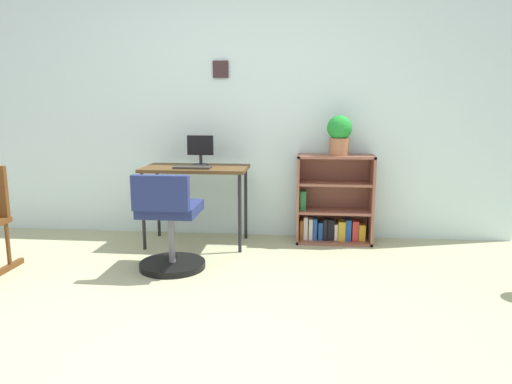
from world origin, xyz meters
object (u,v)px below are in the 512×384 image
(potted_plant_on_shelf, at_px, (339,134))
(monitor, at_px, (200,149))
(bookshelf_low, at_px, (333,204))
(office_chair, at_px, (169,227))
(desk, at_px, (196,174))
(keyboard, at_px, (193,167))

(potted_plant_on_shelf, bearing_deg, monitor, -177.35)
(bookshelf_low, bearing_deg, monitor, -174.89)
(office_chair, bearing_deg, desk, 86.14)
(office_chair, xyz_separation_m, potted_plant_on_shelf, (1.35, 0.90, 0.67))
(keyboard, distance_m, office_chair, 0.73)
(keyboard, height_order, potted_plant_on_shelf, potted_plant_on_shelf)
(desk, distance_m, potted_plant_on_shelf, 1.36)
(office_chair, relative_size, potted_plant_on_shelf, 2.17)
(monitor, relative_size, office_chair, 0.35)
(desk, relative_size, monitor, 3.41)
(bookshelf_low, bearing_deg, keyboard, -165.37)
(desk, relative_size, keyboard, 2.88)
(desk, height_order, office_chair, office_chair)
(office_chair, relative_size, bookshelf_low, 0.95)
(desk, xyz_separation_m, monitor, (0.02, 0.11, 0.21))
(office_chair, height_order, bookshelf_low, bookshelf_low)
(desk, bearing_deg, keyboard, -91.48)
(office_chair, bearing_deg, monitor, 85.00)
(desk, distance_m, monitor, 0.24)
(monitor, distance_m, office_chair, 0.99)
(monitor, height_order, bookshelf_low, monitor)
(bookshelf_low, xyz_separation_m, potted_plant_on_shelf, (0.04, -0.05, 0.66))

